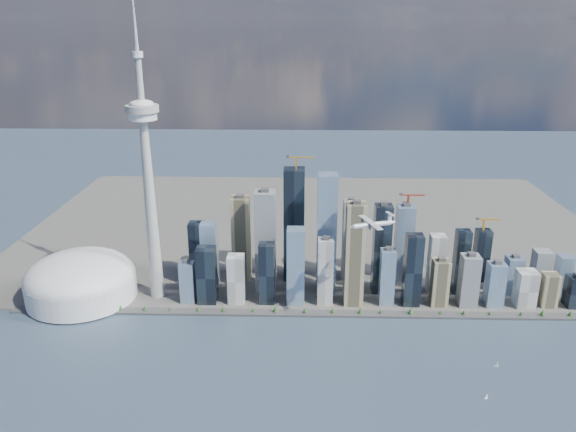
{
  "coord_description": "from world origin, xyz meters",
  "views": [
    {
      "loc": [
        -28.46,
        -635.18,
        498.93
      ],
      "look_at": [
        -52.12,
        260.0,
        182.54
      ],
      "focal_mm": 35.0,
      "sensor_mm": 36.0,
      "label": 1
    }
  ],
  "objects_px": {
    "dome_stadium": "(81,279)",
    "sailboat_west": "(487,397)",
    "sailboat_east": "(497,365)",
    "airplane": "(373,224)",
    "needle_tower": "(148,177)"
  },
  "relations": [
    {
      "from": "dome_stadium",
      "to": "sailboat_east",
      "type": "relative_size",
      "value": 21.62
    },
    {
      "from": "sailboat_west",
      "to": "sailboat_east",
      "type": "height_order",
      "value": "sailboat_east"
    },
    {
      "from": "needle_tower",
      "to": "sailboat_west",
      "type": "distance_m",
      "value": 646.76
    },
    {
      "from": "airplane",
      "to": "sailboat_east",
      "type": "distance_m",
      "value": 283.43
    },
    {
      "from": "dome_stadium",
      "to": "sailboat_east",
      "type": "xyz_separation_m",
      "value": [
        709.27,
        -201.35,
        -36.47
      ]
    },
    {
      "from": "dome_stadium",
      "to": "sailboat_west",
      "type": "bearing_deg",
      "value": -22.5
    },
    {
      "from": "needle_tower",
      "to": "sailboat_west",
      "type": "height_order",
      "value": "needle_tower"
    },
    {
      "from": "airplane",
      "to": "sailboat_east",
      "type": "xyz_separation_m",
      "value": [
        186.16,
        -97.75,
        -190.06
      ]
    },
    {
      "from": "dome_stadium",
      "to": "sailboat_east",
      "type": "bearing_deg",
      "value": -15.85
    },
    {
      "from": "needle_tower",
      "to": "airplane",
      "type": "relative_size",
      "value": 7.13
    },
    {
      "from": "airplane",
      "to": "needle_tower",
      "type": "bearing_deg",
      "value": 144.23
    },
    {
      "from": "needle_tower",
      "to": "dome_stadium",
      "type": "relative_size",
      "value": 2.75
    },
    {
      "from": "sailboat_west",
      "to": "sailboat_east",
      "type": "distance_m",
      "value": 85.73
    },
    {
      "from": "needle_tower",
      "to": "airplane",
      "type": "distance_m",
      "value": 401.88
    },
    {
      "from": "dome_stadium",
      "to": "sailboat_east",
      "type": "distance_m",
      "value": 738.2
    }
  ]
}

